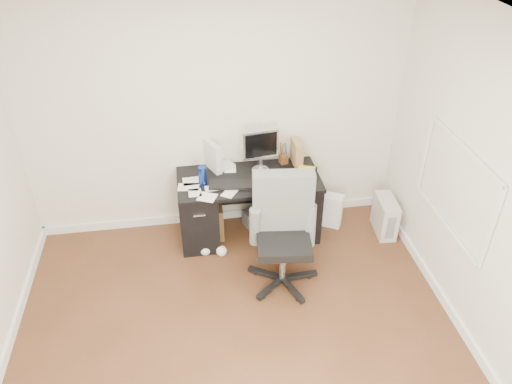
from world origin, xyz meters
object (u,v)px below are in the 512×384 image
lcd_monitor (261,151)px  pc_tower (385,216)px  keyboard (233,185)px  office_chair (284,236)px  desk (249,205)px  wicker_basket (204,218)px

lcd_monitor → pc_tower: lcd_monitor is taller
keyboard → pc_tower: bearing=5.8°
keyboard → office_chair: size_ratio=0.42×
lcd_monitor → keyboard: bearing=-150.5°
desk → keyboard: size_ratio=3.03×
lcd_monitor → wicker_basket: 1.02m
desk → keyboard: keyboard is taller
lcd_monitor → office_chair: 1.02m
office_chair → pc_tower: bearing=32.1°
desk → office_chair: size_ratio=1.28×
wicker_basket → office_chair: bearing=-51.9°
lcd_monitor → pc_tower: 1.61m
desk → keyboard: (-0.18, -0.12, 0.36)m
lcd_monitor → office_chair: lcd_monitor is taller
desk → wicker_basket: 0.54m
desk → office_chair: bearing=-74.9°
desk → lcd_monitor: size_ratio=3.06×
pc_tower → keyboard: bearing=-177.2°
office_chair → desk: bearing=111.5°
lcd_monitor → wicker_basket: (-0.64, -0.03, -0.79)m
desk → lcd_monitor: bearing=40.2°
office_chair → wicker_basket: 1.21m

